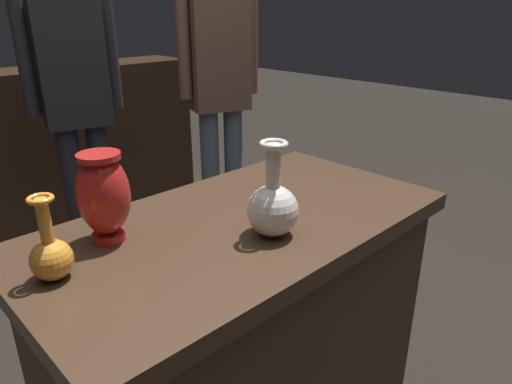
# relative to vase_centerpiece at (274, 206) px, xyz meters

# --- Properties ---
(display_plinth) EXTENTS (1.20, 0.64, 0.80)m
(display_plinth) POSITION_rel_vase_centerpiece_xyz_m (-0.00, 0.13, -0.48)
(display_plinth) COLOR #422D1E
(display_plinth) RESTS_ON ground_plane
(back_display_shelf) EXTENTS (2.60, 0.40, 0.99)m
(back_display_shelf) POSITION_rel_vase_centerpiece_xyz_m (-0.00, 2.33, -0.38)
(back_display_shelf) COLOR #382619
(back_display_shelf) RESTS_ON ground_plane
(vase_centerpiece) EXTENTS (0.13, 0.13, 0.25)m
(vase_centerpiece) POSITION_rel_vase_centerpiece_xyz_m (0.00, 0.00, 0.00)
(vase_centerpiece) COLOR silver
(vase_centerpiece) RESTS_ON display_plinth
(vase_tall_behind) EXTENTS (0.09, 0.09, 0.19)m
(vase_tall_behind) POSITION_rel_vase_centerpiece_xyz_m (-0.50, 0.19, -0.02)
(vase_tall_behind) COLOR orange
(vase_tall_behind) RESTS_ON display_plinth
(vase_left_accent) EXTENTS (0.13, 0.13, 0.23)m
(vase_left_accent) POSITION_rel_vase_centerpiece_xyz_m (-0.33, 0.27, 0.05)
(vase_left_accent) COLOR red
(vase_left_accent) RESTS_ON display_plinth
(shelf_vase_right) EXTENTS (0.09, 0.09, 0.15)m
(shelf_vase_right) POSITION_rel_vase_centerpiece_xyz_m (0.52, 2.40, 0.19)
(shelf_vase_right) COLOR #477A38
(shelf_vase_right) RESTS_ON back_display_shelf
(visitor_center_back) EXTENTS (0.46, 0.25, 1.57)m
(visitor_center_back) POSITION_rel_vase_centerpiece_xyz_m (0.19, 1.58, 0.04)
(visitor_center_back) COLOR #232328
(visitor_center_back) RESTS_ON ground_plane
(visitor_near_right) EXTENTS (0.45, 0.28, 1.62)m
(visitor_near_right) POSITION_rel_vase_centerpiece_xyz_m (0.92, 1.30, 0.07)
(visitor_near_right) COLOR slate
(visitor_near_right) RESTS_ON ground_plane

